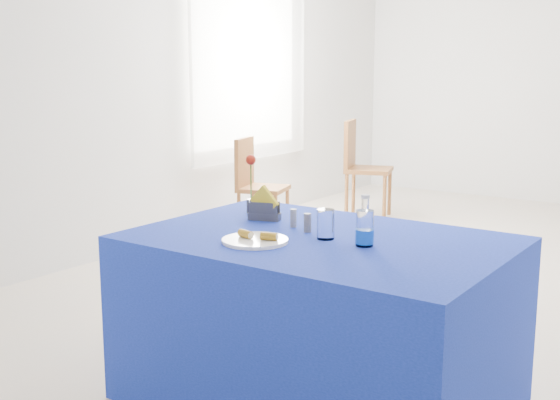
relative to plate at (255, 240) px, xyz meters
The scene contains 15 objects.
floor 2.47m from the plate, 90.02° to the left, with size 7.00×7.00×0.00m, color beige.
room_shell 2.54m from the plate, 90.02° to the left, with size 7.00×7.00×7.00m.
window_pane 4.08m from the plate, 128.13° to the left, with size 0.04×1.50×1.60m, color white.
curtain 4.04m from the plate, 127.34° to the left, with size 0.04×1.75×1.85m, color white.
plate is the anchor object (origin of this frame).
drinking_glass 0.31m from the plate, 46.11° to the left, with size 0.08×0.08×0.13m, color white.
salt_shaker 0.34m from the plate, 95.16° to the left, with size 0.03×0.03×0.09m, color slate.
pepper_shaker 0.30m from the plate, 74.56° to the left, with size 0.03×0.03×0.09m, color #5D5D62.
blue_table 0.49m from the plate, 54.74° to the left, with size 1.60×1.10×0.76m.
water_bottle 0.46m from the plate, 27.46° to the left, with size 0.08×0.08×0.21m.
napkin_holder 0.45m from the plate, 121.18° to the left, with size 0.16×0.11×0.17m.
rose_vase 0.64m from the plate, 128.83° to the left, with size 0.05×0.05×0.30m.
chair_win_a 3.30m from the plate, 127.08° to the left, with size 0.49×0.49×0.89m.
chair_win_b 4.24m from the plate, 112.53° to the left, with size 0.56×0.56×0.98m.
banana_pieces 0.03m from the plate, 11.79° to the left, with size 0.18×0.07×0.03m.
Camera 1 is at (1.74, -4.65, 1.48)m, focal length 45.00 mm.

